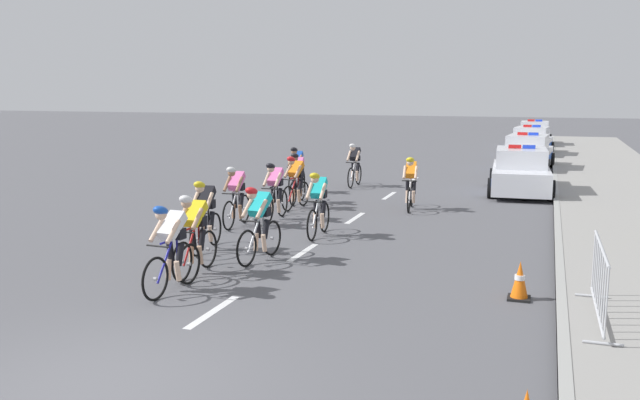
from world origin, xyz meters
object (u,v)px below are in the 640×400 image
police_car_third (531,143)px  police_car_furthest (534,135)px  cyclist_lead (171,247)px  traffic_cone_near (520,281)px  cyclist_tenth (411,182)px  police_car_nearest (521,173)px  cyclist_third (259,222)px  cyclist_seventh (275,190)px  police_car_second (527,154)px  cyclist_sixth (236,195)px  cyclist_ninth (295,181)px  cyclist_twelfth (297,169)px  cyclist_eleventh (355,164)px  cyclist_second (194,233)px  cyclist_fourth (205,214)px  crowd_barrier_front (599,283)px  cyclist_eighth (297,177)px  cyclist_fifth (318,203)px

police_car_third → police_car_furthest: (0.00, 6.45, 0.00)m
cyclist_lead → traffic_cone_near: (5.54, 1.49, -0.48)m
cyclist_tenth → traffic_cone_near: 8.22m
police_car_third → police_car_nearest: bearing=-90.0°
cyclist_third → cyclist_seventh: (-1.34, 4.01, 0.00)m
police_car_second → cyclist_seventh: bearing=-113.2°
cyclist_tenth → traffic_cone_near: cyclist_tenth is taller
cyclist_seventh → police_car_furthest: size_ratio=0.39×
police_car_second → cyclist_third: bearing=-104.3°
cyclist_third → police_car_third: 24.48m
cyclist_sixth → cyclist_ninth: same height
cyclist_tenth → cyclist_twelfth: size_ratio=1.00×
cyclist_sixth → cyclist_eleventh: same height
cyclist_second → traffic_cone_near: (5.72, 0.40, -0.48)m
cyclist_sixth → cyclist_twelfth: 5.69m
cyclist_ninth → cyclist_fourth: bearing=-89.8°
cyclist_sixth → traffic_cone_near: cyclist_sixth is taller
cyclist_tenth → cyclist_twelfth: 4.63m
cyclist_ninth → police_car_second: size_ratio=0.38×
cyclist_sixth → cyclist_seventh: 1.23m
cyclist_seventh → cyclist_twelfth: 4.72m
cyclist_eleventh → traffic_cone_near: cyclist_eleventh is taller
cyclist_fourth → cyclist_seventh: 3.60m
police_car_third → crowd_barrier_front: (1.60, -25.90, -0.03)m
cyclist_lead → cyclist_fourth: (-0.88, 2.79, 0.00)m
cyclist_fourth → police_car_furthest: (5.93, 30.09, -0.11)m
cyclist_second → cyclist_third: 1.47m
cyclist_ninth → police_car_nearest: (5.95, 5.12, -0.11)m
police_car_nearest → police_car_third: bearing=90.0°
cyclist_fourth → cyclist_third: bearing=-16.4°
cyclist_sixth → cyclist_fourth: bearing=-78.6°
cyclist_sixth → cyclist_seventh: size_ratio=1.00×
cyclist_ninth → police_car_third: (5.95, 18.29, -0.11)m
cyclist_third → cyclist_eighth: 6.89m
cyclist_sixth → crowd_barrier_front: (8.04, -4.78, -0.14)m
cyclist_fourth → police_car_nearest: size_ratio=0.38×
cyclist_eleventh → police_car_nearest: size_ratio=0.38×
police_car_second → traffic_cone_near: size_ratio=7.07×
police_car_nearest → police_car_second: size_ratio=0.99×
cyclist_seventh → police_car_furthest: 27.13m
cyclist_fifth → police_car_second: bearing=74.7°
cyclist_lead → cyclist_eighth: bearing=97.4°
police_car_furthest → crowd_barrier_front: bearing=-87.2°
police_car_nearest → cyclist_sixth: bearing=-129.0°
police_car_furthest → cyclist_seventh: bearing=-102.5°
police_car_second → cyclist_twelfth: bearing=-127.6°
cyclist_ninth → cyclist_tenth: 3.26m
cyclist_tenth → crowd_barrier_front: size_ratio=0.74×
cyclist_third → cyclist_fifth: same height
cyclist_third → police_car_third: bearing=79.4°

